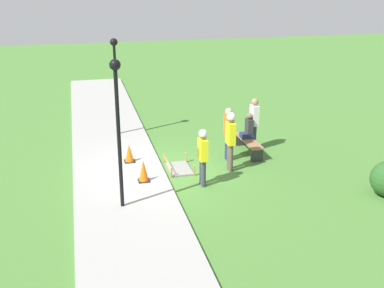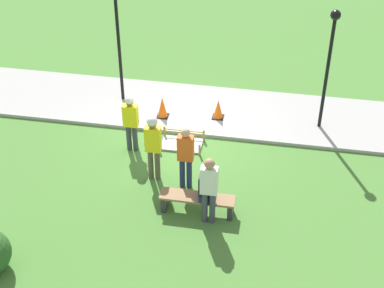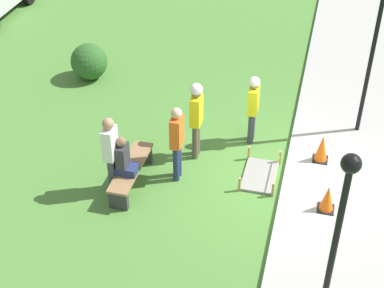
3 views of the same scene
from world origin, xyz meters
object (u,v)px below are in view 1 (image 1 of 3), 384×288
(traffic_cone_far_patch, at_px, (144,171))
(bystander_in_gray_shirt, at_px, (254,120))
(lamppost_far, at_px, (115,72))
(bystander_in_orange_shirt, at_px, (228,131))
(worker_supervisor, at_px, (203,153))
(traffic_cone_near_patch, at_px, (129,153))
(park_bench, at_px, (249,144))
(person_seated_on_bench, at_px, (248,128))
(lamppost_near, at_px, (118,113))
(worker_assistant, at_px, (231,136))

(traffic_cone_far_patch, distance_m, bystander_in_gray_shirt, 4.72)
(traffic_cone_far_patch, height_order, lamppost_far, lamppost_far)
(traffic_cone_far_patch, relative_size, bystander_in_orange_shirt, 0.36)
(worker_supervisor, distance_m, bystander_in_gray_shirt, 3.58)
(traffic_cone_far_patch, relative_size, lamppost_far, 0.18)
(traffic_cone_near_patch, xyz_separation_m, park_bench, (-0.09, 4.15, -0.05))
(traffic_cone_far_patch, height_order, worker_supervisor, worker_supervisor)
(person_seated_on_bench, bearing_deg, lamppost_near, -54.26)
(traffic_cone_far_patch, relative_size, worker_supervisor, 0.38)
(lamppost_near, bearing_deg, bystander_in_orange_shirt, 125.80)
(park_bench, distance_m, lamppost_far, 5.56)
(lamppost_near, height_order, lamppost_far, lamppost_near)
(park_bench, distance_m, bystander_in_orange_shirt, 1.22)
(bystander_in_gray_shirt, relative_size, lamppost_far, 0.51)
(park_bench, bearing_deg, worker_supervisor, -45.12)
(bystander_in_orange_shirt, xyz_separation_m, lamppost_near, (2.74, -3.79, 1.63))
(worker_supervisor, xyz_separation_m, lamppost_far, (-5.14, -1.98, 1.46))
(traffic_cone_near_patch, height_order, traffic_cone_far_patch, traffic_cone_far_patch)
(worker_supervisor, height_order, lamppost_far, lamppost_far)
(person_seated_on_bench, height_order, worker_supervisor, worker_supervisor)
(worker_assistant, bearing_deg, lamppost_far, -143.74)
(worker_assistant, distance_m, bystander_in_orange_shirt, 0.91)
(worker_assistant, relative_size, lamppost_near, 0.49)
(traffic_cone_far_patch, distance_m, lamppost_near, 2.78)
(worker_supervisor, relative_size, worker_assistant, 0.91)
(traffic_cone_near_patch, relative_size, person_seated_on_bench, 0.67)
(worker_supervisor, relative_size, bystander_in_gray_shirt, 0.94)
(traffic_cone_near_patch, relative_size, lamppost_near, 0.15)
(traffic_cone_near_patch, relative_size, park_bench, 0.33)
(worker_supervisor, bearing_deg, bystander_in_orange_shirt, 142.98)
(worker_supervisor, distance_m, worker_assistant, 1.45)
(worker_assistant, bearing_deg, traffic_cone_near_patch, -112.25)
(traffic_cone_far_patch, xyz_separation_m, lamppost_far, (-4.65, -0.30, 2.07))
(traffic_cone_far_patch, relative_size, park_bench, 0.36)
(bystander_in_orange_shirt, bearing_deg, worker_assistant, -13.28)
(worker_assistant, bearing_deg, worker_supervisor, -51.55)
(traffic_cone_near_patch, distance_m, worker_supervisor, 2.94)
(person_seated_on_bench, xyz_separation_m, worker_supervisor, (2.45, -2.29, 0.20))
(traffic_cone_far_patch, xyz_separation_m, worker_assistant, (-0.40, 2.81, 0.74))
(worker_supervisor, height_order, worker_assistant, worker_assistant)
(lamppost_near, bearing_deg, traffic_cone_far_patch, 151.79)
(worker_assistant, height_order, bystander_in_gray_shirt, worker_assistant)
(person_seated_on_bench, xyz_separation_m, bystander_in_orange_shirt, (0.68, -0.95, 0.20))
(traffic_cone_far_patch, distance_m, person_seated_on_bench, 4.44)
(park_bench, relative_size, bystander_in_gray_shirt, 0.98)
(worker_supervisor, xyz_separation_m, lamppost_near, (0.97, -2.46, 1.62))
(park_bench, xyz_separation_m, worker_supervisor, (2.23, -2.24, 0.69))
(park_bench, bearing_deg, lamppost_far, -124.58)
(bystander_in_orange_shirt, height_order, lamppost_far, lamppost_far)
(person_seated_on_bench, bearing_deg, worker_supervisor, -43.03)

